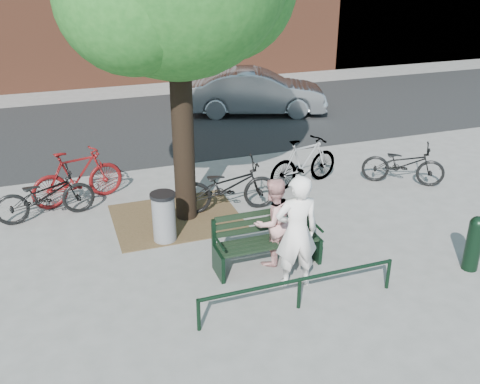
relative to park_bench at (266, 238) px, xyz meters
name	(u,v)px	position (x,y,z in m)	size (l,w,h in m)	color
ground	(267,266)	(0.00, -0.08, -0.48)	(90.00, 90.00, 0.00)	gray
dirt_pit	(177,218)	(-1.00, 2.12, -0.47)	(2.40, 2.00, 0.02)	brown
road	(160,124)	(0.00, 8.42, -0.47)	(40.00, 7.00, 0.01)	black
park_bench	(266,238)	(0.00, 0.00, 0.00)	(1.74, 0.54, 0.97)	black
guard_railing	(300,284)	(0.00, -1.28, -0.08)	(3.06, 0.06, 0.51)	black
person_left	(297,232)	(0.21, -0.69, 0.44)	(0.67, 0.44, 1.83)	white
person_right	(273,222)	(0.12, 0.02, 0.27)	(0.73, 0.57, 1.50)	#D19390
bollard	(474,241)	(3.09, -1.26, 0.03)	(0.25, 0.25, 0.95)	black
litter_bin	(164,217)	(-1.40, 1.35, -0.01)	(0.45, 0.45, 0.92)	gray
bicycle_a	(45,195)	(-3.36, 2.98, 0.01)	(0.65, 1.86, 0.97)	black
bicycle_b	(77,177)	(-2.70, 3.52, 0.09)	(0.54, 1.90, 1.14)	#560C0D
bicycle_c	(228,186)	(0.05, 2.12, 0.05)	(0.70, 2.01, 1.06)	black
bicycle_d	(304,162)	(2.03, 2.79, 0.07)	(0.51, 1.81, 1.09)	gray
bicycle_e	(403,164)	(4.14, 2.12, -0.01)	(0.62, 1.78, 0.94)	black
parked_car	(257,92)	(3.15, 8.50, 0.23)	(1.50, 4.30, 1.42)	gray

